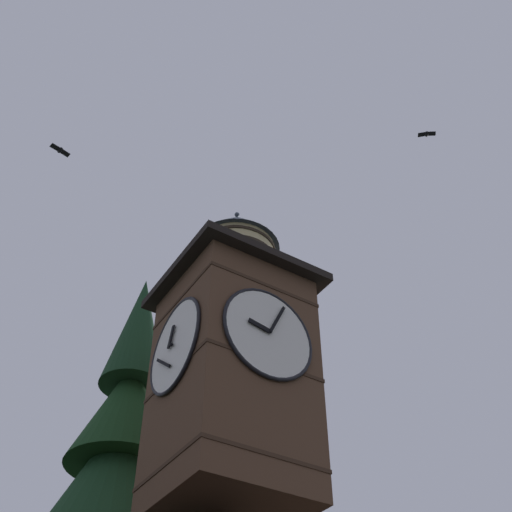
{
  "coord_description": "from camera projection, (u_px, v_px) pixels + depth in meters",
  "views": [
    {
      "loc": [
        8.23,
        13.54,
        1.69
      ],
      "look_at": [
        0.05,
        0.62,
        15.59
      ],
      "focal_mm": 47.35,
      "sensor_mm": 36.0,
      "label": 1
    }
  ],
  "objects": [
    {
      "name": "flying_bird_low",
      "position": [
        427.0,
        134.0,
        24.06
      ],
      "size": [
        0.59,
        0.52,
        0.13
      ],
      "color": "black"
    },
    {
      "name": "flying_bird_high",
      "position": [
        60.0,
        150.0,
        22.65
      ],
      "size": [
        0.72,
        0.31,
        0.15
      ],
      "color": "black"
    },
    {
      "name": "clock_tower",
      "position": [
        233.0,
        352.0,
        18.1
      ],
      "size": [
        4.06,
        4.06,
        9.77
      ],
      "color": "brown",
      "rests_on": "building_main"
    }
  ]
}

